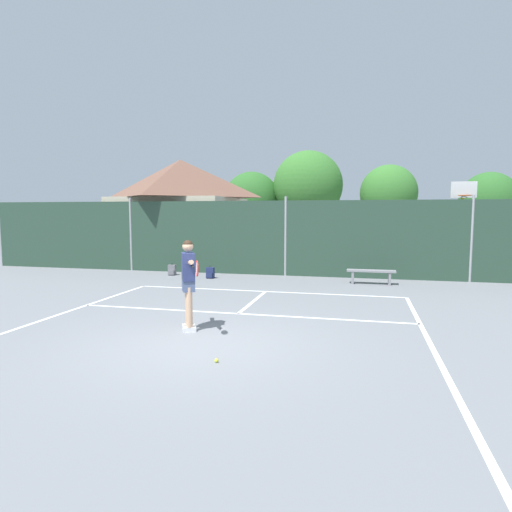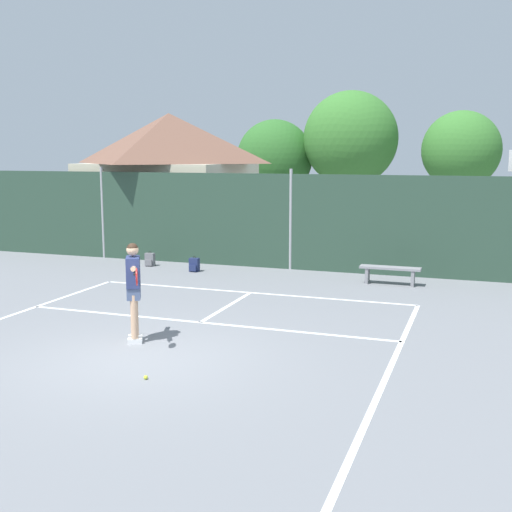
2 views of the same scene
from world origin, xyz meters
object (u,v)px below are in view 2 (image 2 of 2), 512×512
(tennis_player, at_px, (134,283))
(backpack_navy, at_px, (194,265))
(tennis_ball, at_px, (146,377))
(backpack_grey, at_px, (150,260))
(courtside_bench, at_px, (390,271))

(tennis_player, bearing_deg, backpack_navy, 106.24)
(tennis_player, height_order, tennis_ball, tennis_player)
(tennis_ball, height_order, backpack_grey, backpack_grey)
(tennis_player, relative_size, courtside_bench, 1.16)
(backpack_grey, bearing_deg, backpack_navy, -13.22)
(tennis_ball, distance_m, courtside_bench, 8.95)
(tennis_player, distance_m, backpack_navy, 7.19)
(tennis_ball, bearing_deg, backpack_grey, 118.51)
(tennis_player, distance_m, courtside_bench, 7.85)
(tennis_ball, xyz_separation_m, courtside_bench, (2.55, 8.57, 0.33))
(tennis_player, xyz_separation_m, backpack_navy, (-1.99, 6.85, -0.92))
(tennis_ball, height_order, backpack_navy, backpack_navy)
(courtside_bench, bearing_deg, tennis_ball, -106.58)
(backpack_navy, relative_size, courtside_bench, 0.29)
(tennis_ball, xyz_separation_m, backpack_navy, (-3.16, 8.54, 0.16))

